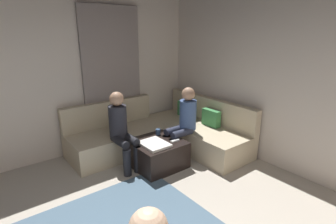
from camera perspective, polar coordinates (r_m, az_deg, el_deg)
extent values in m
cube|color=beige|center=(4.12, 29.70, 4.65)|extent=(6.00, 0.12, 2.70)
cube|color=beige|center=(4.59, -27.24, 6.09)|extent=(0.12, 6.00, 2.70)
cube|color=gray|center=(4.92, -11.86, 7.07)|extent=(0.06, 1.10, 2.50)
cube|color=#C6B593|center=(4.98, 6.01, -5.01)|extent=(2.10, 0.85, 0.42)
cube|color=#C6B593|center=(5.08, 9.07, 0.51)|extent=(2.10, 0.14, 0.45)
cube|color=#C6B593|center=(4.77, -10.58, -6.27)|extent=(0.85, 1.70, 0.42)
cube|color=#C6B593|center=(4.92, -12.78, -0.25)|extent=(0.14, 1.70, 0.45)
cube|color=#3F8C4C|center=(5.33, 3.78, 0.32)|extent=(0.36, 0.12, 0.36)
cube|color=#3F8C4C|center=(4.85, 9.26, -1.59)|extent=(0.36, 0.12, 0.36)
cube|color=black|center=(4.26, -2.37, -8.93)|extent=(0.76, 0.76, 0.42)
cube|color=white|center=(4.03, -2.97, -6.94)|extent=(0.44, 0.36, 0.04)
cylinder|color=#334C72|center=(4.42, -2.17, -4.30)|extent=(0.08, 0.08, 0.10)
cube|color=white|center=(4.16, 1.53, -6.23)|extent=(0.05, 0.15, 0.02)
cylinder|color=#2D3347|center=(4.33, 0.98, -8.50)|extent=(0.12, 0.12, 0.42)
cylinder|color=#2D3347|center=(4.45, -0.49, -7.70)|extent=(0.12, 0.12, 0.42)
cylinder|color=#2D3347|center=(4.33, 3.06, -4.56)|extent=(0.12, 0.40, 0.12)
cylinder|color=#2D3347|center=(4.46, 1.55, -3.89)|extent=(0.12, 0.40, 0.12)
cylinder|color=#3F598C|center=(4.44, 4.31, -0.63)|extent=(0.28, 0.28, 0.50)
sphere|color=tan|center=(4.34, 4.42, 3.90)|extent=(0.22, 0.22, 0.22)
cylinder|color=black|center=(4.11, -6.59, -10.06)|extent=(0.12, 0.12, 0.42)
cylinder|color=black|center=(4.03, -8.81, -10.73)|extent=(0.12, 0.12, 0.42)
cylinder|color=black|center=(4.16, -8.17, -5.71)|extent=(0.40, 0.12, 0.12)
cylinder|color=black|center=(4.08, -10.37, -6.29)|extent=(0.40, 0.12, 0.12)
cylinder|color=#26262D|center=(4.19, -10.75, -1.98)|extent=(0.28, 0.28, 0.50)
sphere|color=tan|center=(4.09, -11.03, 2.79)|extent=(0.22, 0.22, 0.22)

